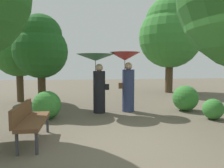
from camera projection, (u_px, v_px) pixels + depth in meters
name	position (u px, v px, depth m)	size (l,w,h in m)	color
ground_plane	(136.00, 142.00, 4.58)	(40.00, 40.00, 0.00)	brown
person_left	(97.00, 71.00, 7.31)	(1.27, 1.27, 1.99)	black
person_right	(126.00, 72.00, 7.53)	(1.05, 1.05, 2.07)	navy
park_bench	(30.00, 119.00, 4.53)	(0.49, 1.50, 0.83)	#38383D
tree_near_left	(19.00, 47.00, 9.50)	(2.19, 2.19, 3.68)	#4C3823
tree_near_right	(170.00, 32.00, 12.59)	(3.59, 3.59, 5.56)	#4C3823
tree_mid_left	(41.00, 47.00, 7.98)	(1.98, 1.98, 3.49)	#42301E
bush_path_left	(47.00, 105.00, 6.53)	(0.85, 0.85, 0.85)	#387F33
bush_path_right	(213.00, 109.00, 6.51)	(0.62, 0.62, 0.62)	#387F33
bush_behind_bench	(185.00, 98.00, 7.73)	(0.90, 0.90, 0.90)	#387F33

